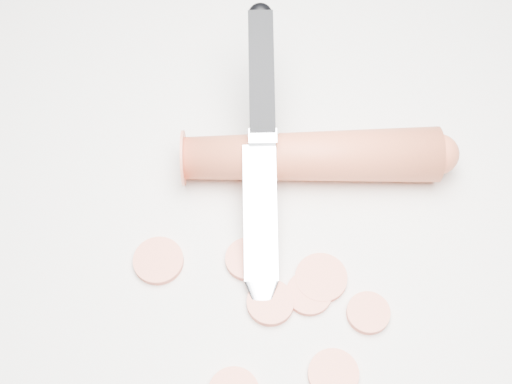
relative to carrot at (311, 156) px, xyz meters
The scene contains 10 objects.
ground 0.06m from the carrot, 67.16° to the right, with size 2.40×2.40×0.00m, color silver.
carrot is the anchor object (origin of this frame).
carrot_slice_0 0.15m from the carrot, 111.56° to the right, with size 0.04×0.04×0.01m, color #F37353.
carrot_slice_1 0.10m from the carrot, 88.16° to the right, with size 0.03×0.03×0.01m, color #F37353.
carrot_slice_2 0.10m from the carrot, 53.26° to the right, with size 0.04×0.04×0.01m, color #F37353.
carrot_slice_3 0.17m from the carrot, 52.73° to the right, with size 0.04×0.04×0.01m, color #F37353.
carrot_slice_4 0.13m from the carrot, 39.07° to the right, with size 0.03×0.03×0.01m, color #F37353.
carrot_slice_5 0.12m from the carrot, 72.34° to the right, with size 0.04×0.04×0.01m, color #F37353.
carrot_slice_7 0.11m from the carrot, 58.64° to the right, with size 0.03×0.03×0.01m, color #F37353.
kitchen_knife 0.05m from the carrot, 129.48° to the right, with size 0.16×0.22×0.09m, color #B9BCC1, non-canonical shape.
Camera 1 is at (0.11, -0.23, 0.51)m, focal length 50.00 mm.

